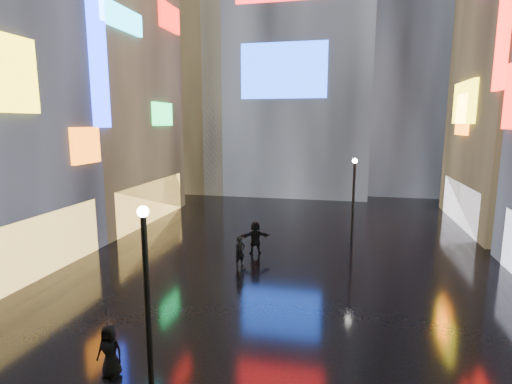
% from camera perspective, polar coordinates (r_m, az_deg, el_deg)
% --- Properties ---
extents(ground, '(140.00, 140.00, 0.00)m').
position_cam_1_polar(ground, '(22.17, 4.59, -9.31)').
color(ground, black).
rests_on(ground, ground).
extents(building_left_far, '(10.28, 12.00, 22.00)m').
position_cam_1_polar(building_left_far, '(32.93, -23.26, 15.57)').
color(building_left_far, black).
rests_on(building_left_far, ground).
extents(tower_flank_right, '(12.00, 12.00, 34.00)m').
position_cam_1_polar(tower_flank_right, '(48.14, 21.15, 20.90)').
color(tower_flank_right, black).
rests_on(tower_flank_right, ground).
extents(tower_flank_left, '(10.00, 10.00, 26.00)m').
position_cam_1_polar(tower_flank_left, '(46.31, -9.20, 16.86)').
color(tower_flank_left, black).
rests_on(tower_flank_left, ground).
extents(lamp_near, '(0.30, 0.30, 5.20)m').
position_cam_1_polar(lamp_near, '(11.16, -15.33, -13.32)').
color(lamp_near, black).
rests_on(lamp_near, ground).
extents(lamp_far, '(0.30, 0.30, 5.20)m').
position_cam_1_polar(lamp_far, '(24.64, 13.75, -0.53)').
color(lamp_far, black).
rests_on(lamp_far, ground).
extents(pedestrian_4, '(0.77, 0.51, 1.58)m').
position_cam_1_polar(pedestrian_4, '(13.08, -20.15, -20.51)').
color(pedestrian_4, black).
rests_on(pedestrian_4, ground).
extents(pedestrian_5, '(1.82, 1.13, 1.87)m').
position_cam_1_polar(pedestrian_5, '(22.42, -0.10, -6.55)').
color(pedestrian_5, black).
rests_on(pedestrian_5, ground).
extents(pedestrian_6, '(0.67, 0.68, 1.59)m').
position_cam_1_polar(pedestrian_6, '(20.56, -2.30, -8.51)').
color(pedestrian_6, black).
rests_on(pedestrian_6, ground).
extents(umbrella_2, '(1.26, 1.25, 0.86)m').
position_cam_1_polar(umbrella_2, '(12.52, -20.49, -15.67)').
color(umbrella_2, black).
rests_on(umbrella_2, pedestrian_4).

